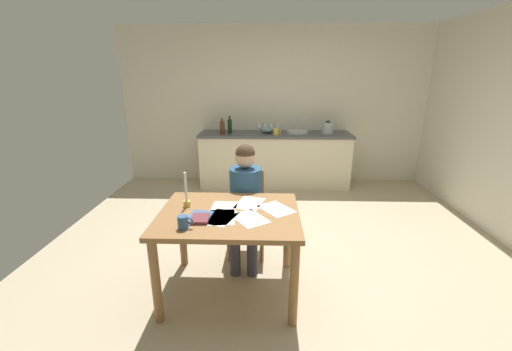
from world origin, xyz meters
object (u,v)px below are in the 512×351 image
object	(u,v)px
book_cookery	(200,217)
wine_glass_by_kettle	(271,125)
coffee_mug	(183,222)
wine_glass_back_left	(265,125)
dining_table	(229,225)
chair_at_table	(246,208)
person_seated	(245,197)
sink_unit	(297,132)
wine_glass_near_sink	(278,125)
teacup_on_counter	(276,132)
stovetop_kettle	(328,127)
candlestick	(186,197)
book_magazine	(200,219)
bottle_vinegar	(230,126)
wine_glass_back_right	(259,125)
bottle_oil	(222,127)
mixing_bowl	(268,130)

from	to	relation	value
book_cookery	wine_glass_by_kettle	xyz separation A→B (m)	(0.60, 3.11, 0.25)
coffee_mug	wine_glass_back_left	xyz separation A→B (m)	(0.58, 3.30, 0.21)
dining_table	coffee_mug	distance (m)	0.45
chair_at_table	person_seated	world-z (taller)	person_seated
sink_unit	wine_glass_near_sink	world-z (taller)	sink_unit
chair_at_table	teacup_on_counter	distance (m)	2.10
coffee_mug	stovetop_kettle	world-z (taller)	stovetop_kettle
chair_at_table	wine_glass_near_sink	world-z (taller)	wine_glass_near_sink
candlestick	book_cookery	world-z (taller)	candlestick
wine_glass_by_kettle	book_cookery	bearing A→B (deg)	-100.97
book_magazine	bottle_vinegar	size ratio (longest dim) A/B	0.61
sink_unit	wine_glass_back_right	bearing A→B (deg)	167.04
bottle_oil	stovetop_kettle	distance (m)	1.72
bottle_oil	wine_glass_back_right	xyz separation A→B (m)	(0.60, 0.24, -0.00)
bottle_vinegar	teacup_on_counter	size ratio (longest dim) A/B	2.27
stovetop_kettle	teacup_on_counter	size ratio (longest dim) A/B	1.76
bottle_oil	wine_glass_back_left	size ratio (longest dim) A/B	1.67
book_magazine	wine_glass_back_left	bearing A→B (deg)	78.51
sink_unit	stovetop_kettle	distance (m)	0.50
book_cookery	mixing_bowl	distance (m)	3.05
chair_at_table	book_cookery	size ratio (longest dim) A/B	3.94
candlestick	book_magazine	bearing A→B (deg)	-58.00
book_cookery	wine_glass_near_sink	distance (m)	3.20
mixing_bowl	wine_glass_back_right	bearing A→B (deg)	139.44
teacup_on_counter	book_magazine	bearing A→B (deg)	-103.13
chair_at_table	wine_glass_back_right	distance (m)	2.37
dining_table	wine_glass_back_left	xyz separation A→B (m)	(0.28, 3.00, 0.37)
chair_at_table	candlestick	size ratio (longest dim) A/B	2.84
sink_unit	mixing_bowl	bearing A→B (deg)	177.14
stovetop_kettle	wine_glass_back_right	xyz separation A→B (m)	(-1.13, 0.15, 0.01)
book_magazine	wine_glass_near_sink	xyz separation A→B (m)	(0.70, 3.16, 0.24)
coffee_mug	bottle_vinegar	size ratio (longest dim) A/B	0.41
dining_table	bottle_vinegar	size ratio (longest dim) A/B	4.06
candlestick	wine_glass_near_sink	bearing A→B (deg)	73.29
candlestick	bottle_oil	xyz separation A→B (m)	(-0.04, 2.65, 0.17)
book_cookery	mixing_bowl	xyz separation A→B (m)	(0.54, 2.99, 0.19)
coffee_mug	book_magazine	size ratio (longest dim) A/B	0.67
stovetop_kettle	bottle_vinegar	bearing A→B (deg)	-178.87
book_magazine	sink_unit	world-z (taller)	sink_unit
mixing_bowl	wine_glass_by_kettle	world-z (taller)	wine_glass_by_kettle
coffee_mug	teacup_on_counter	world-z (taller)	teacup_on_counter
person_seated	wine_glass_by_kettle	size ratio (longest dim) A/B	7.76
dining_table	mixing_bowl	distance (m)	2.92
book_cookery	book_magazine	bearing A→B (deg)	-65.68
bottle_vinegar	stovetop_kettle	bearing A→B (deg)	1.13
bottle_oil	candlestick	bearing A→B (deg)	-89.11
sink_unit	teacup_on_counter	bearing A→B (deg)	-156.48
book_cookery	coffee_mug	bearing A→B (deg)	-106.19
sink_unit	coffee_mug	bearing A→B (deg)	-109.48
coffee_mug	bottle_vinegar	world-z (taller)	bottle_vinegar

